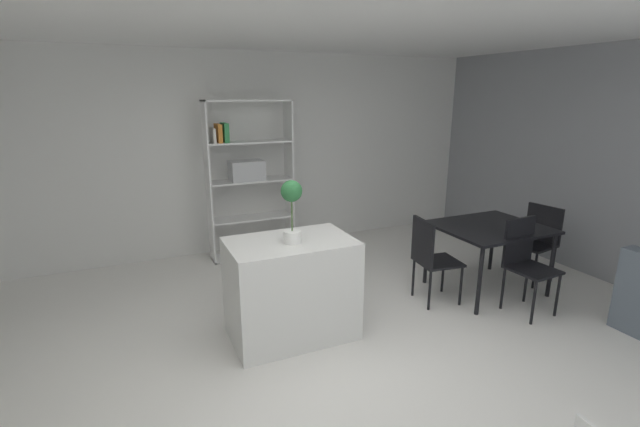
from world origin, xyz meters
The scene contains 10 objects.
ground_plane centered at (0.00, 0.00, 0.00)m, with size 10.34×10.34×0.00m, color silver.
ceiling_slab centered at (0.00, 0.00, 2.77)m, with size 7.50×6.33×0.06m.
back_partition centered at (0.00, 3.14, 1.37)m, with size 7.50×0.06×2.74m, color silver.
kitchen_island centered at (-0.17, 0.57, 0.46)m, with size 1.11×0.71×0.92m, color silver.
potted_plant_on_island centered at (-0.17, 0.51, 1.27)m, with size 0.18×0.18×0.55m.
open_bookshelf centered at (0.04, 2.77, 1.14)m, with size 1.13×0.34×2.10m.
dining_table centered at (2.20, 0.59, 0.69)m, with size 1.14×0.98×0.76m.
dining_chair_window_side centered at (2.98, 0.60, 0.53)m, with size 0.49×0.49×0.89m.
dining_chair_island_side centered at (1.41, 0.60, 0.54)m, with size 0.48×0.46×0.93m.
dining_chair_near centered at (2.19, 0.08, 0.57)m, with size 0.44×0.45×0.96m.
Camera 1 is at (-1.43, -2.91, 2.18)m, focal length 24.75 mm.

